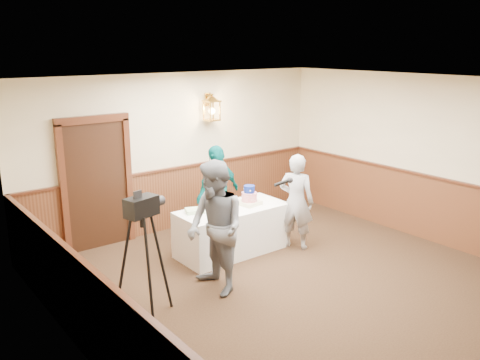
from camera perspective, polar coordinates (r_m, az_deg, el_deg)
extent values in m
plane|color=black|center=(7.07, 8.76, -12.68)|extent=(7.00, 7.00, 0.00)
cube|color=beige|center=(9.21, -6.84, 3.19)|extent=(6.00, 0.02, 2.80)
cube|color=beige|center=(4.91, -15.76, -7.87)|extent=(0.02, 7.00, 2.80)
cube|color=beige|center=(8.92, 22.56, 1.76)|extent=(0.02, 7.00, 2.80)
cube|color=white|center=(6.29, 9.78, 10.57)|extent=(6.00, 7.00, 0.02)
cube|color=#4C2915|center=(9.40, -6.62, -1.91)|extent=(5.98, 0.04, 1.10)
cube|color=#4C2915|center=(5.29, -14.89, -16.36)|extent=(0.04, 6.98, 1.10)
cube|color=#4C2915|center=(9.12, 21.97, -3.46)|extent=(0.04, 6.98, 1.10)
cube|color=#482213|center=(9.24, -6.68, 1.46)|extent=(5.98, 0.07, 0.04)
cube|color=black|center=(8.55, -15.80, -0.59)|extent=(1.00, 0.06, 2.10)
cube|color=white|center=(8.20, -0.86, -5.63)|extent=(1.80, 0.80, 0.75)
cube|color=beige|center=(8.23, 1.04, -2.58)|extent=(0.35, 0.35, 0.06)
cylinder|color=red|center=(8.20, 1.04, -1.89)|extent=(0.25, 0.25, 0.14)
cylinder|color=navy|center=(8.16, 1.05, -1.02)|extent=(0.18, 0.18, 0.11)
cube|color=#FAF595|center=(7.79, -1.86, -3.59)|extent=(0.36, 0.31, 0.06)
cube|color=#A9D999|center=(7.87, -5.10, -3.45)|extent=(0.33, 0.30, 0.06)
imported|color=slate|center=(6.75, -2.77, -5.43)|extent=(0.76, 0.94, 1.81)
cylinder|color=black|center=(7.03, 4.71, -0.33)|extent=(0.23, 0.10, 0.09)
sphere|color=black|center=(7.08, 5.64, -0.02)|extent=(0.08, 0.08, 0.08)
imported|color=#95979B|center=(8.30, 6.33, -2.43)|extent=(0.62, 0.69, 1.58)
imported|color=#045C5D|center=(8.54, -2.50, -1.56)|extent=(1.04, 0.62, 1.67)
cube|color=black|center=(5.95, -11.01, -2.95)|extent=(0.42, 0.30, 0.23)
cylinder|color=black|center=(6.11, -9.25, -2.40)|extent=(0.18, 0.15, 0.11)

